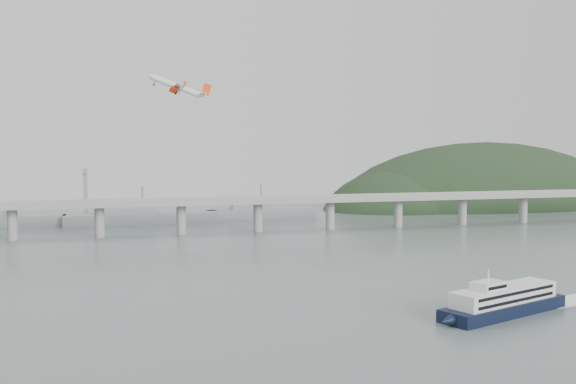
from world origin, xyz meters
name	(u,v)px	position (x,y,z in m)	size (l,w,h in m)	color
ground	(329,301)	(0.00, 0.00, 0.00)	(900.00, 900.00, 0.00)	#566462
bridge	(226,206)	(-1.15, 200.00, 17.65)	(800.00, 22.00, 23.90)	gray
headland	(498,226)	(285.18, 331.75, -19.34)	(365.00, 155.00, 156.00)	black
ferry	(504,301)	(49.78, -34.04, 4.40)	(82.49, 37.56, 16.21)	black
airliner	(178,87)	(-41.67, 105.55, 84.84)	(32.68, 29.56, 13.44)	silver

